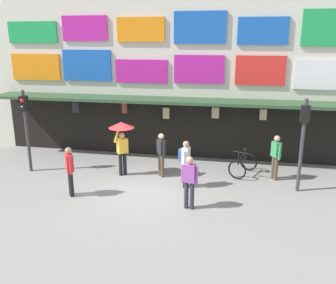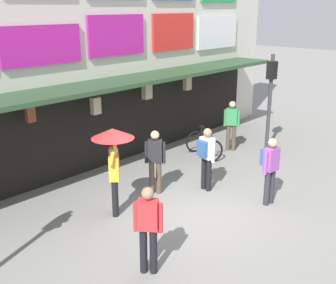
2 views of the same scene
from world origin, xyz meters
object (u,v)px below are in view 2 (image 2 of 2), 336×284
at_px(pedestrian_in_blue, 155,159).
at_px(pedestrian_in_yellow, 270,166).
at_px(pedestrian_with_umbrella, 113,147).
at_px(pedestrian_in_red, 148,226).
at_px(pedestrian_in_green, 206,155).
at_px(bicycle_parked, 204,145).
at_px(traffic_light_far, 270,88).
at_px(pedestrian_in_white, 232,123).

bearing_deg(pedestrian_in_blue, pedestrian_in_yellow, -60.11).
xyz_separation_m(pedestrian_with_umbrella, pedestrian_in_yellow, (2.89, -2.32, -0.66)).
xyz_separation_m(pedestrian_with_umbrella, pedestrian_in_blue, (1.48, 0.14, -0.69)).
bearing_deg(pedestrian_in_red, pedestrian_in_green, 22.21).
distance_m(bicycle_parked, pedestrian_with_umbrella, 4.77).
bearing_deg(pedestrian_in_yellow, bicycle_parked, 63.38).
bearing_deg(pedestrian_in_green, pedestrian_in_red, -157.79).
bearing_deg(traffic_light_far, pedestrian_with_umbrella, 177.53).
bearing_deg(bicycle_parked, pedestrian_in_blue, -165.81).
distance_m(pedestrian_in_red, pedestrian_in_blue, 3.45).
bearing_deg(pedestrian_in_blue, pedestrian_with_umbrella, -174.52).
bearing_deg(pedestrian_in_blue, traffic_light_far, -4.86).
distance_m(pedestrian_with_umbrella, pedestrian_in_yellow, 3.77).
distance_m(pedestrian_in_red, pedestrian_in_white, 7.32).
xyz_separation_m(bicycle_parked, pedestrian_in_white, (1.15, -0.25, 0.55)).
relative_size(pedestrian_in_yellow, pedestrian_in_blue, 1.00).
xyz_separation_m(bicycle_parked, pedestrian_in_blue, (-3.03, -0.77, 0.55)).
distance_m(pedestrian_with_umbrella, pedestrian_in_red, 2.52).
height_order(pedestrian_in_green, pedestrian_in_white, same).
distance_m(bicycle_parked, pedestrian_in_red, 6.42).
distance_m(pedestrian_in_green, pedestrian_in_blue, 1.33).
bearing_deg(pedestrian_with_umbrella, pedestrian_in_yellow, -38.70).
bearing_deg(pedestrian_in_blue, pedestrian_in_red, -138.11).
height_order(traffic_light_far, pedestrian_in_red, traffic_light_far).
distance_m(pedestrian_in_yellow, pedestrian_in_red, 3.99).
height_order(traffic_light_far, pedestrian_with_umbrella, traffic_light_far).
bearing_deg(pedestrian_in_yellow, pedestrian_in_white, 47.13).
bearing_deg(pedestrian_in_white, pedestrian_in_yellow, -132.87).
height_order(pedestrian_in_red, pedestrian_in_white, same).
bearing_deg(pedestrian_with_umbrella, bicycle_parked, 11.39).
distance_m(traffic_light_far, bicycle_parked, 2.81).
height_order(pedestrian_with_umbrella, pedestrian_in_yellow, pedestrian_with_umbrella).
bearing_deg(bicycle_parked, pedestrian_in_yellow, -116.62).
xyz_separation_m(pedestrian_in_yellow, pedestrian_in_red, (-3.99, 0.16, -0.04)).
bearing_deg(pedestrian_in_white, pedestrian_in_blue, -172.90).
bearing_deg(bicycle_parked, pedestrian_in_white, -12.05).
height_order(bicycle_parked, pedestrian_in_yellow, pedestrian_in_yellow).
xyz_separation_m(pedestrian_in_green, pedestrian_in_blue, (-1.03, 0.83, -0.04)).
distance_m(pedestrian_in_yellow, pedestrian_in_green, 1.67).
relative_size(traffic_light_far, pedestrian_in_white, 1.90).
bearing_deg(pedestrian_in_red, pedestrian_with_umbrella, 63.23).
relative_size(pedestrian_with_umbrella, pedestrian_in_blue, 1.24).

